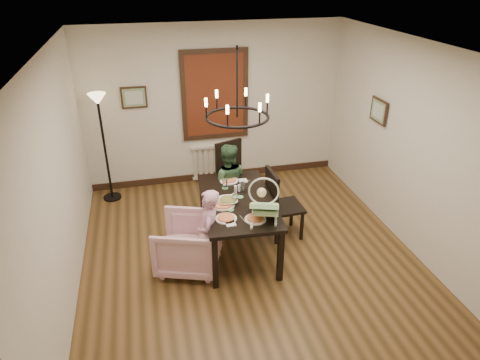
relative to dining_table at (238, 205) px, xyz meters
name	(u,v)px	position (x,y,z in m)	size (l,w,h in m)	color
room_shell	(244,154)	(0.12, 0.11, 0.70)	(4.51, 5.00, 2.81)	brown
dining_table	(238,205)	(0.00, 0.00, 0.00)	(1.05, 1.73, 0.79)	black
chair_far	(236,176)	(0.24, 1.15, -0.15)	(0.48, 0.48, 1.10)	black
chair_right	(285,203)	(0.75, 0.16, -0.16)	(0.48, 0.48, 1.08)	black
armchair	(187,244)	(-0.73, -0.26, -0.34)	(0.78, 0.80, 0.72)	beige
elderly_woman	(209,241)	(-0.47, -0.45, -0.20)	(0.37, 0.24, 1.00)	#CD91B0
seated_man	(228,190)	(0.02, 0.77, -0.17)	(0.51, 0.40, 1.06)	#335736
baby_bouncer	(265,204)	(0.23, -0.51, 0.27)	(0.40, 0.56, 0.36)	#A3D391
salad_bowl	(228,201)	(-0.15, -0.07, 0.12)	(0.32, 0.32, 0.08)	white
pizza_platter	(223,204)	(-0.22, -0.11, 0.11)	(0.32, 0.32, 0.04)	tan
drinking_glass	(235,198)	(-0.06, -0.08, 0.16)	(0.07, 0.07, 0.14)	silver
window_blinds	(215,95)	(0.12, 2.20, 0.90)	(1.00, 0.03, 1.40)	#5E2A12
radiator	(217,161)	(0.12, 2.22, -0.35)	(0.92, 0.12, 0.62)	silver
picture_back	(134,97)	(-1.23, 2.21, 0.95)	(0.42, 0.03, 0.36)	black
picture_right	(379,111)	(2.33, 0.64, 0.95)	(0.42, 0.03, 0.36)	black
floor_lamp	(105,150)	(-1.78, 1.89, 0.20)	(0.30, 0.30, 1.80)	black
chandelier	(237,117)	(0.00, 0.00, 1.25)	(0.80, 0.80, 0.04)	black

